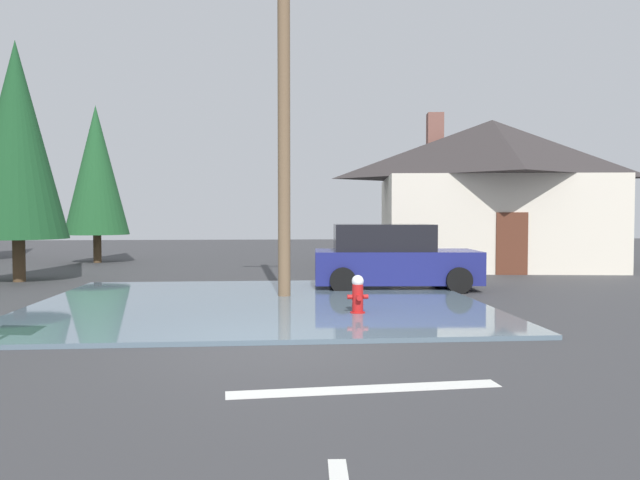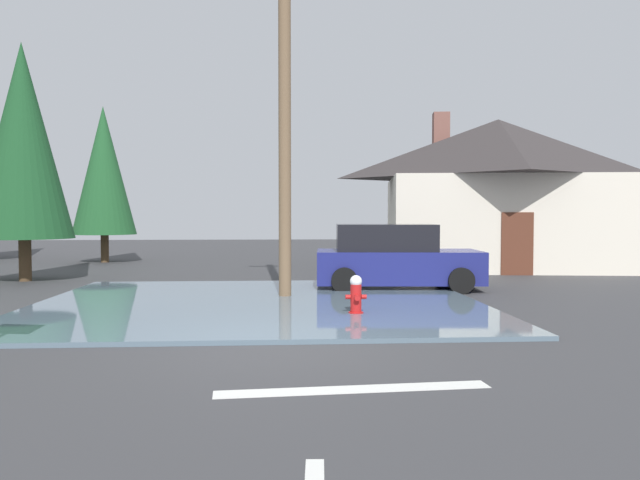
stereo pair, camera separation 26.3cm
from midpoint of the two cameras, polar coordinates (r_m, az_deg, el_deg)
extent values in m
cube|color=#38383A|center=(9.18, -4.28, -9.90)|extent=(80.00, 80.00, 0.10)
cube|color=slate|center=(13.08, -6.25, -5.86)|extent=(9.26, 8.18, 0.08)
cube|color=silver|center=(6.83, 3.15, -13.70)|extent=(3.03, 0.53, 0.01)
cylinder|color=red|center=(11.49, 2.87, -6.94)|extent=(0.28, 0.28, 0.09)
cylinder|color=red|center=(11.45, 2.87, -5.43)|extent=(0.21, 0.21, 0.51)
sphere|color=white|center=(11.41, 2.88, -3.85)|extent=(0.22, 0.22, 0.22)
cylinder|color=red|center=(11.43, 2.13, -5.32)|extent=(0.09, 0.08, 0.08)
cylinder|color=red|center=(11.47, 3.62, -5.29)|extent=(0.09, 0.08, 0.08)
cylinder|color=red|center=(11.30, 2.98, -5.41)|extent=(0.10, 0.09, 0.10)
cylinder|color=brown|center=(14.07, -3.94, 13.61)|extent=(0.28, 0.28, 9.31)
cube|color=silver|center=(23.14, 15.34, 1.54)|extent=(8.31, 6.59, 3.25)
pyramid|color=#332D2D|center=(23.26, 15.41, 8.16)|extent=(8.98, 7.12, 2.11)
cube|color=brown|center=(23.98, 10.35, 9.30)|extent=(0.67, 0.67, 1.90)
cube|color=#592D1E|center=(20.39, 17.10, -0.33)|extent=(1.00, 0.19, 2.00)
cube|color=navy|center=(15.85, 6.61, -2.45)|extent=(4.28, 2.14, 0.82)
cube|color=black|center=(15.77, 5.42, 0.25)|extent=(2.60, 1.80, 0.67)
cylinder|color=black|center=(17.02, 10.93, -3.05)|extent=(0.65, 0.26, 0.64)
cylinder|color=black|center=(15.22, 12.35, -3.69)|extent=(0.65, 0.26, 0.64)
cylinder|color=black|center=(16.67, 1.37, -3.12)|extent=(0.65, 0.26, 0.64)
cylinder|color=black|center=(14.83, 1.64, -3.79)|extent=(0.65, 0.26, 0.64)
cylinder|color=#4C3823|center=(19.55, -26.60, -1.69)|extent=(0.34, 0.34, 1.23)
cone|color=#194723|center=(19.63, -26.77, 8.34)|extent=(2.74, 2.74, 5.62)
cylinder|color=#4C3823|center=(26.27, -20.31, -0.75)|extent=(0.32, 0.32, 1.14)
cone|color=#1E5128|center=(26.31, -20.40, 6.13)|extent=(2.53, 2.53, 5.18)
camera|label=1|loc=(0.13, -90.58, -0.02)|focal=34.33mm
camera|label=2|loc=(0.13, 89.42, 0.02)|focal=34.33mm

